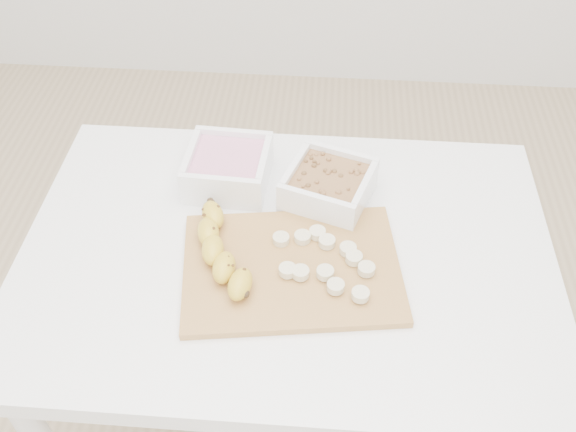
# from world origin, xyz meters

# --- Properties ---
(table) EXTENTS (1.00, 0.70, 0.75)m
(table) POSITION_xyz_m (0.00, 0.00, 0.65)
(table) COLOR white
(table) RESTS_ON ground
(bowl_yogurt) EXTENTS (0.17, 0.17, 0.08)m
(bowl_yogurt) POSITION_xyz_m (-0.13, 0.18, 0.79)
(bowl_yogurt) COLOR white
(bowl_yogurt) RESTS_ON table
(bowl_granola) EXTENTS (0.20, 0.20, 0.07)m
(bowl_granola) POSITION_xyz_m (0.07, 0.14, 0.79)
(bowl_granola) COLOR white
(bowl_granola) RESTS_ON table
(cutting_board) EXTENTS (0.42, 0.33, 0.01)m
(cutting_board) POSITION_xyz_m (0.01, -0.05, 0.76)
(cutting_board) COLOR #BC8249
(cutting_board) RESTS_ON table
(banana) EXTENTS (0.11, 0.24, 0.04)m
(banana) POSITION_xyz_m (-0.11, -0.04, 0.79)
(banana) COLOR gold
(banana) RESTS_ON cutting_board
(banana_slices) EXTENTS (0.19, 0.17, 0.02)m
(banana_slices) POSITION_xyz_m (0.07, -0.04, 0.77)
(banana_slices) COLOR beige
(banana_slices) RESTS_ON cutting_board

